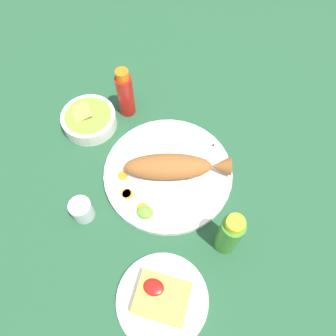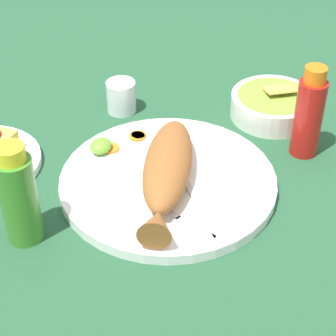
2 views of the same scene
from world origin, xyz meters
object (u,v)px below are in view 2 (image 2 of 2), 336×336
main_plate (168,182)px  hot_sauce_bottle_red (309,114)px  hot_sauce_bottle_green (19,196)px  fork_far (172,215)px  salt_cup (121,98)px  fork_near (201,208)px  guacamole_bowl (273,104)px  fried_fish (167,170)px

main_plate → hot_sauce_bottle_red: bearing=-45.6°
hot_sauce_bottle_red → hot_sauce_bottle_green: hot_sauce_bottle_red is taller
fork_far → main_plate: bearing=135.9°
salt_cup → hot_sauce_bottle_red: bearing=-90.1°
main_plate → fork_near: fork_near is taller
salt_cup → guacamole_bowl: size_ratio=0.39×
main_plate → fried_fish: 0.04m
hot_sauce_bottle_green → salt_cup: hot_sauce_bottle_green is taller
fork_far → hot_sauce_bottle_green: (-0.11, 0.19, 0.06)m
fork_near → guacamole_bowl: size_ratio=0.90×
main_plate → fork_far: 0.09m
fried_fish → fork_far: fried_fish is taller
fork_near → hot_sauce_bottle_red: bearing=112.4°
guacamole_bowl → hot_sauce_bottle_green: bearing=151.1°
hot_sauce_bottle_green → guacamole_bowl: bearing=-28.9°
fork_far → hot_sauce_bottle_green: 0.23m
main_plate → fork_far: size_ratio=1.99×
main_plate → fork_near: 0.09m
hot_sauce_bottle_red → salt_cup: size_ratio=2.70×
fried_fish → hot_sauce_bottle_red: bearing=-58.3°
hot_sauce_bottle_green → salt_cup: size_ratio=2.65×
fork_far → hot_sauce_bottle_red: (0.26, -0.14, 0.06)m
main_plate → hot_sauce_bottle_green: (-0.19, 0.15, 0.07)m
fried_fish → guacamole_bowl: size_ratio=1.81×
hot_sauce_bottle_red → salt_cup: (0.00, 0.36, -0.05)m
fork_near → guacamole_bowl: (0.32, -0.03, 0.01)m
main_plate → hot_sauce_bottle_red: hot_sauce_bottle_red is taller
main_plate → fork_near: bearing=-123.5°
main_plate → fried_fish: size_ratio=1.22×
fork_far → guacamole_bowl: guacamole_bowl is taller
fork_far → hot_sauce_bottle_green: hot_sauce_bottle_green is taller
hot_sauce_bottle_green → salt_cup: 0.37m
main_plate → salt_cup: (0.18, 0.17, 0.02)m
main_plate → hot_sauce_bottle_red: 0.27m
main_plate → hot_sauce_bottle_green: bearing=141.2°
hot_sauce_bottle_red → fried_fish: bearing=137.5°
fried_fish → guacamole_bowl: (0.29, -0.10, -0.02)m
main_plate → guacamole_bowl: size_ratio=2.21×
main_plate → hot_sauce_bottle_red: size_ratio=2.12×
fork_far → guacamole_bowl: 0.36m
hot_sauce_bottle_red → hot_sauce_bottle_green: (-0.37, 0.34, -0.00)m
hot_sauce_bottle_green → guacamole_bowl: hot_sauce_bottle_green is taller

